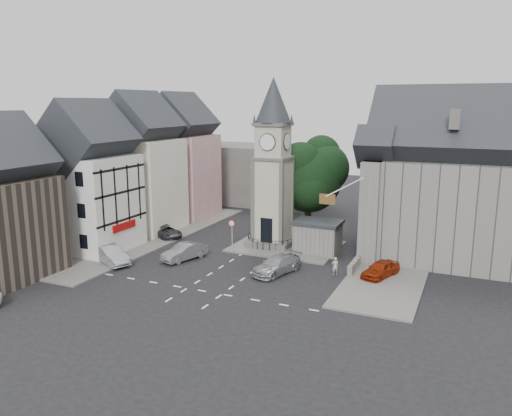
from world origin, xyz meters
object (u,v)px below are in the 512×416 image
at_px(pedestrian, 335,266).
at_px(car_west_blue, 110,252).
at_px(car_east_red, 381,269).
at_px(stone_shelter, 318,237).
at_px(clock_tower, 273,164).

bearing_deg(pedestrian, car_west_blue, -16.20).
xyz_separation_m(car_east_red, pedestrian, (-3.50, -1.00, 0.08)).
xyz_separation_m(stone_shelter, pedestrian, (3.20, -5.50, -0.78)).
distance_m(stone_shelter, car_east_red, 8.12).
bearing_deg(pedestrian, clock_tower, -65.50).
height_order(stone_shelter, car_east_red, stone_shelter).
xyz_separation_m(clock_tower, pedestrian, (8.00, -5.99, -7.35)).
xyz_separation_m(clock_tower, car_west_blue, (-11.50, -10.30, -7.34)).
bearing_deg(clock_tower, car_west_blue, -138.14).
bearing_deg(stone_shelter, pedestrian, -59.81).
height_order(stone_shelter, pedestrian, stone_shelter).
distance_m(clock_tower, car_west_blue, 17.10).
height_order(car_west_blue, car_east_red, car_west_blue).
bearing_deg(car_east_red, clock_tower, 176.74).
relative_size(clock_tower, car_west_blue, 3.57).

